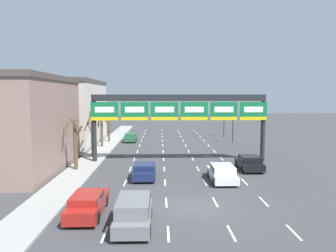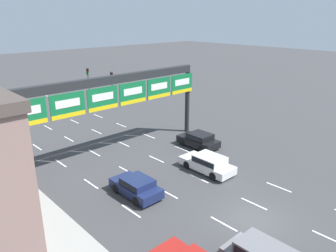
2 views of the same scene
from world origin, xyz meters
name	(u,v)px [view 1 (image 1 of 2)]	position (x,y,z in m)	size (l,w,h in m)	color
ground_plane	(192,207)	(0.00, 0.00, 0.00)	(220.00, 220.00, 0.00)	#3D3D3F
sidewalk_left	(41,207)	(-9.65, 0.00, 0.07)	(2.80, 110.00, 0.15)	#999993
lane_dashes	(179,164)	(0.00, 13.50, 0.00)	(10.02, 67.00, 0.01)	white
sign_gantry	(179,108)	(0.00, 14.29, 5.81)	(18.61, 0.70, 7.26)	#232628
building_far	(63,112)	(-16.68, 29.10, 4.73)	(10.66, 16.89, 9.44)	beige
car_red	(88,203)	(-6.43, -1.15, 0.73)	(1.86, 4.87, 1.36)	maroon
car_white	(222,172)	(3.14, 6.35, 0.75)	(1.96, 4.65, 1.40)	silver
car_black	(250,162)	(6.56, 10.37, 0.75)	(1.99, 4.08, 1.40)	black
suv_grey	(134,211)	(-3.52, -3.06, 0.90)	(1.94, 4.45, 1.61)	slate
car_navy	(144,171)	(-3.42, 7.34, 0.72)	(1.92, 4.01, 1.33)	#19234C
car_green	(131,137)	(-6.58, 30.00, 0.71)	(1.81, 4.05, 1.31)	#235B38
traffic_light_near_gantry	(233,120)	(9.00, 28.56, 3.44)	(0.30, 0.35, 4.83)	black
traffic_light_mid_block	(224,118)	(8.86, 34.72, 3.33)	(0.30, 0.35, 4.67)	black
tree_bare_closest	(101,125)	(-10.06, 24.42, 3.08)	(2.17, 2.17, 6.06)	brown
tree_bare_second	(92,132)	(-9.95, 17.85, 2.93)	(2.03, 1.68, 5.23)	brown
tree_bare_third	(75,141)	(-10.10, 10.49, 2.83)	(1.62, 1.56, 5.18)	brown
tree_bare_furthest	(109,124)	(-9.77, 29.39, 2.81)	(2.35, 2.38, 4.78)	brown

